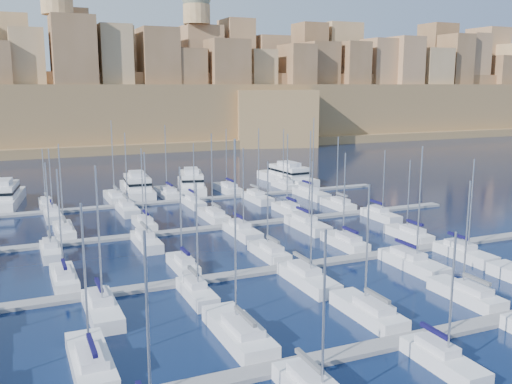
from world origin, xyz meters
name	(u,v)px	position (x,y,z in m)	size (l,w,h in m)	color
ground	(248,244)	(0.00, 0.00, 0.00)	(600.00, 600.00, 0.00)	black
pontoon_near	(400,342)	(0.00, -34.00, 0.20)	(84.00, 2.00, 0.40)	slate
pontoon_mid_near	(286,268)	(0.00, -12.00, 0.20)	(84.00, 2.00, 0.40)	slate
pontoon_mid_far	(223,227)	(0.00, 10.00, 0.20)	(84.00, 2.00, 0.40)	slate
pontoon_far	(183,201)	(0.00, 32.00, 0.20)	(84.00, 2.00, 0.40)	slate
sailboat_1	(91,362)	(-25.16, -28.23, 0.75)	(2.93, 9.77, 13.64)	silver
sailboat_2	(239,332)	(-12.54, -27.80, 0.79)	(3.20, 10.65, 17.93)	silver
sailboat_3	(368,311)	(0.56, -28.39, 0.74)	(2.84, 9.45, 13.28)	silver
sailboat_4	(466,294)	(12.50, -28.65, 0.73)	(2.68, 8.93, 12.83)	silver
sailboat_9	(443,360)	(0.32, -38.89, 0.71)	(2.40, 7.99, 11.56)	silver
sailboat_13	(64,278)	(-25.16, -6.80, 0.73)	(2.58, 8.61, 13.32)	silver
sailboat_14	(183,264)	(-11.55, -7.34, 0.73)	(2.25, 7.51, 12.86)	silver
sailboat_15	(269,252)	(0.11, -6.90, 0.73)	(2.52, 8.42, 12.80)	silver
sailboat_16	(345,242)	(11.70, -6.73, 0.73)	(2.63, 8.77, 13.31)	silver
sailboat_17	(409,234)	(22.41, -6.90, 0.72)	(2.53, 8.43, 11.79)	silver
sailboat_19	(102,309)	(-22.68, -17.57, 0.76)	(2.81, 9.38, 15.10)	silver
sailboat_20	(197,292)	(-12.87, -16.84, 0.72)	(2.37, 7.89, 12.65)	silver
sailboat_21	(308,278)	(-0.22, -17.82, 0.75)	(2.97, 9.89, 14.30)	silver
sailboat_22	(413,263)	(14.18, -17.99, 0.76)	(3.07, 10.24, 15.34)	silver
sailboat_23	(464,253)	(22.84, -17.41, 0.74)	(2.72, 9.06, 13.31)	silver
sailboat_25	(64,230)	(-23.11, 15.34, 0.74)	(2.67, 8.91, 13.87)	silver
sailboat_26	(144,223)	(-11.21, 14.92, 0.72)	(2.41, 8.04, 12.72)	silver
sailboat_27	(214,216)	(0.40, 15.48, 0.75)	(2.75, 9.18, 14.56)	silver
sailboat_28	(288,209)	(13.96, 15.07, 0.74)	(2.51, 8.35, 14.04)	silver
sailboat_29	(338,204)	(24.10, 15.17, 0.73)	(2.56, 8.55, 13.18)	silver
sailboat_31	(51,251)	(-25.72, 5.13, 0.72)	(2.39, 7.96, 12.70)	silver
sailboat_32	(146,241)	(-13.25, 4.63, 0.74)	(2.69, 8.96, 13.45)	silver
sailboat_33	(242,231)	(0.94, 4.45, 0.74)	(2.80, 9.33, 13.42)	silver
sailboat_34	(307,224)	(11.65, 4.06, 0.77)	(3.04, 10.14, 15.54)	silver
sailboat_35	(380,215)	(25.95, 4.93, 0.72)	(2.50, 8.35, 11.88)	silver
sailboat_37	(46,204)	(-24.28, 36.70, 0.70)	(2.28, 7.59, 10.99)	silver
sailboat_38	(115,197)	(-11.72, 37.83, 0.76)	(2.97, 9.91, 15.68)	silver
sailboat_39	(168,193)	(-1.35, 38.03, 0.76)	(3.09, 10.30, 14.52)	silver
sailboat_40	(228,189)	(11.36, 37.80, 0.75)	(2.95, 9.84, 13.33)	silver
sailboat_41	(284,185)	(24.03, 36.96, 0.73)	(2.44, 8.12, 13.00)	silver
sailboat_43	(53,215)	(-23.85, 26.96, 0.72)	(2.49, 8.30, 12.13)	silver
sailboat_44	(127,209)	(-11.60, 26.56, 0.75)	(2.73, 9.10, 14.30)	silver
sailboat_45	(194,203)	(0.63, 27.11, 0.72)	(2.39, 7.98, 11.95)	silver
sailboat_46	(257,198)	(13.12, 26.46, 0.75)	(2.79, 9.32, 14.32)	silver
sailboat_47	(311,194)	(24.47, 25.95, 0.77)	(3.11, 10.35, 15.99)	silver
motor_yacht_a	(4,196)	(-31.18, 42.02, 1.73)	(7.92, 18.33, 5.25)	silver
motor_yacht_b	(137,187)	(-6.62, 41.65, 1.73)	(6.37, 17.30, 5.25)	silver
motor_yacht_c	(191,183)	(4.74, 41.64, 1.73)	(8.95, 17.65, 5.25)	silver
motor_yacht_d	(288,176)	(27.58, 42.32, 1.73)	(6.97, 18.75, 5.25)	silver
fortified_city	(89,104)	(-0.19, 155.26, 14.74)	(460.00, 108.95, 59.52)	brown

